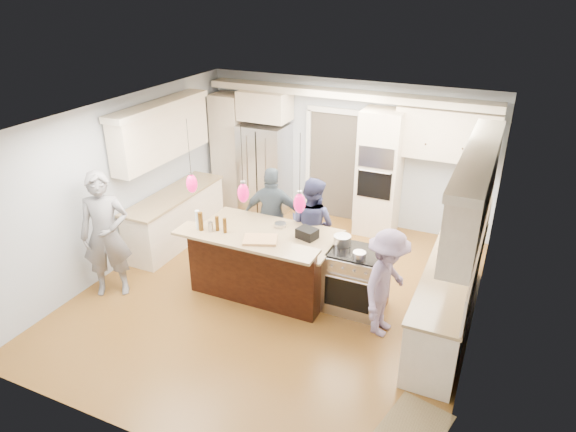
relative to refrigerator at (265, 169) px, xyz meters
name	(u,v)px	position (x,y,z in m)	size (l,w,h in m)	color
ground_plane	(278,294)	(1.55, -2.64, -0.90)	(6.00, 6.00, 0.00)	olive
room_shell	(277,182)	(1.55, -2.64, 0.92)	(5.54, 6.04, 2.72)	#B2BCC6
refrigerator	(265,169)	(0.00, 0.00, 0.00)	(0.90, 0.70, 1.80)	#B7B7BC
oven_column	(379,173)	(2.30, 0.03, 0.25)	(0.72, 0.69, 2.30)	beige
back_upper_cabinets	(305,134)	(0.80, 0.12, 0.77)	(5.30, 0.61, 2.54)	beige
right_counter_run	(458,257)	(3.99, -2.34, 0.16)	(0.64, 3.10, 2.51)	beige
left_cabinets	(171,186)	(-0.89, -1.84, 0.16)	(0.64, 2.30, 2.51)	beige
kitchen_island	(265,260)	(1.30, -2.57, -0.42)	(2.10, 1.46, 1.12)	black
island_range	(357,280)	(2.71, -2.49, -0.44)	(0.82, 0.71, 0.92)	#B7B7BC
pendant_lights	(243,193)	(1.30, -3.15, 0.90)	(1.75, 0.15, 1.03)	black
person_bar_end	(106,235)	(-0.75, -3.62, 0.06)	(0.70, 0.46, 1.93)	slate
person_far_left	(312,226)	(1.74, -1.79, -0.10)	(0.78, 0.61, 1.60)	navy
person_far_right	(273,217)	(1.05, -1.79, -0.07)	(0.97, 0.40, 1.66)	#414F5B
person_range_side	(386,283)	(3.21, -2.87, -0.14)	(0.98, 0.56, 1.51)	gray
floor_rug	(412,429)	(3.95, -4.38, -0.89)	(0.62, 0.91, 0.01)	olive
water_bottle	(198,220)	(0.54, -3.14, 0.36)	(0.07, 0.07, 0.28)	silver
beer_bottle_a	(217,224)	(0.82, -3.08, 0.33)	(0.05, 0.05, 0.22)	#492D0D
beer_bottle_b	(201,221)	(0.61, -3.17, 0.36)	(0.07, 0.07, 0.27)	#492D0D
beer_bottle_c	(225,226)	(0.95, -3.09, 0.33)	(0.05, 0.05, 0.22)	#492D0D
drink_can	(211,227)	(0.74, -3.13, 0.29)	(0.07, 0.07, 0.13)	#B7B7BC
cutting_board	(260,240)	(1.51, -3.11, 0.24)	(0.45, 0.32, 0.04)	tan
pot_large	(342,240)	(2.44, -2.40, 0.09)	(0.25, 0.25, 0.14)	#B7B7BC
pot_small	(359,255)	(2.77, -2.66, 0.06)	(0.18, 0.18, 0.09)	#B7B7BC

